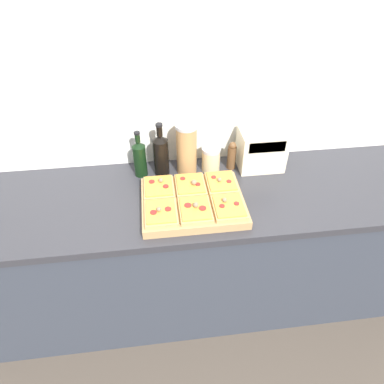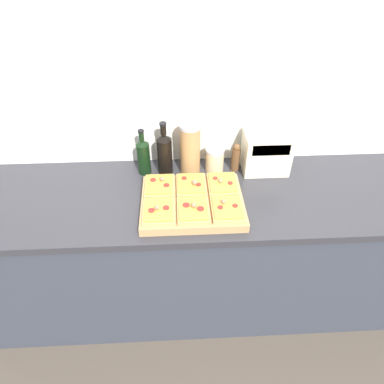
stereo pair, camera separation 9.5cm
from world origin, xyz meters
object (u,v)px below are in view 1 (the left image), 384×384
object	(u,v)px
olive_oil_bottle	(140,158)
grain_jar_short	(211,159)
wine_bottle	(161,154)
grain_jar_tall	(186,149)
toaster_oven	(261,149)
pepper_mill	(232,156)
cutting_board	(193,202)

from	to	relation	value
olive_oil_bottle	grain_jar_short	size ratio (longest dim) A/B	1.88
wine_bottle	grain_jar_tall	bearing A→B (deg)	0.00
toaster_oven	olive_oil_bottle	bearing A→B (deg)	179.93
grain_jar_tall	pepper_mill	world-z (taller)	grain_jar_tall
pepper_mill	toaster_oven	xyz separation A→B (m)	(0.16, -0.00, 0.03)
wine_bottle	cutting_board	bearing A→B (deg)	-65.66
olive_oil_bottle	wine_bottle	world-z (taller)	wine_bottle
pepper_mill	olive_oil_bottle	bearing A→B (deg)	180.00
olive_oil_bottle	toaster_oven	world-z (taller)	olive_oil_bottle
cutting_board	toaster_oven	world-z (taller)	toaster_oven
grain_jar_tall	grain_jar_short	world-z (taller)	grain_jar_tall
olive_oil_bottle	cutting_board	bearing A→B (deg)	-50.02
grain_jar_short	olive_oil_bottle	bearing A→B (deg)	180.00
olive_oil_bottle	pepper_mill	xyz separation A→B (m)	(0.50, 0.00, -0.03)
olive_oil_bottle	pepper_mill	size ratio (longest dim) A/B	1.59
grain_jar_tall	grain_jar_short	bearing A→B (deg)	0.00
wine_bottle	pepper_mill	bearing A→B (deg)	0.00
wine_bottle	grain_jar_tall	size ratio (longest dim) A/B	1.04
olive_oil_bottle	toaster_oven	xyz separation A→B (m)	(0.67, -0.00, 0.00)
cutting_board	grain_jar_short	size ratio (longest dim) A/B	3.52
cutting_board	grain_jar_tall	world-z (taller)	grain_jar_tall
grain_jar_short	toaster_oven	size ratio (longest dim) A/B	0.52
wine_bottle	toaster_oven	bearing A→B (deg)	-0.09
pepper_mill	cutting_board	bearing A→B (deg)	-130.69
toaster_oven	cutting_board	bearing A→B (deg)	-144.73
wine_bottle	grain_jar_short	bearing A→B (deg)	0.00
wine_bottle	grain_jar_short	world-z (taller)	wine_bottle
wine_bottle	toaster_oven	xyz separation A→B (m)	(0.55, -0.00, -0.01)
cutting_board	wine_bottle	xyz separation A→B (m)	(-0.13, 0.30, 0.10)
wine_bottle	toaster_oven	world-z (taller)	wine_bottle
toaster_oven	pepper_mill	bearing A→B (deg)	179.70
grain_jar_tall	pepper_mill	xyz separation A→B (m)	(0.25, 0.00, -0.06)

